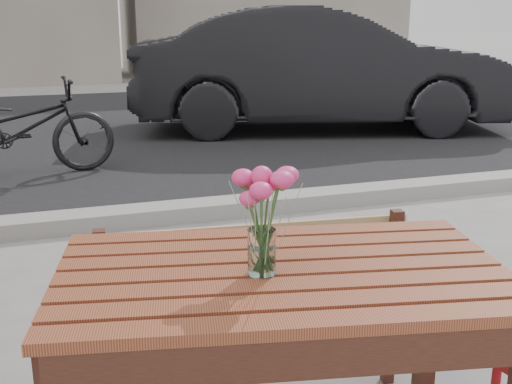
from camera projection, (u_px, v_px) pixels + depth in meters
street at (111, 160)px, 6.56m from camera, size 30.00×8.12×0.12m
main_table at (282, 309)px, 1.86m from camera, size 1.40×0.98×0.79m
main_bench at (259, 298)px, 2.39m from camera, size 1.27×0.50×0.77m
main_vase at (262, 208)px, 1.73m from camera, size 0.17×0.17×0.31m
parked_car at (320, 69)px, 8.23m from camera, size 4.99×2.81×1.56m
bicycle at (19, 129)px, 5.90m from camera, size 1.77×0.77×0.90m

